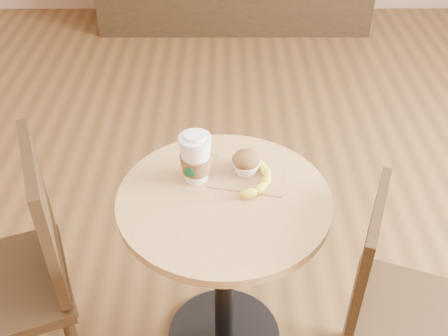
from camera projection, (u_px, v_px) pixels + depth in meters
name	position (u px, v px, depth m)	size (l,w,h in m)	color
cafe_table	(224.00, 247.00, 1.76)	(0.67, 0.67, 0.75)	black
chair_left	(19.00, 271.00, 1.67)	(0.54, 0.54, 0.95)	#322111
chair_right	(392.00, 301.00, 1.66)	(0.48, 0.48, 0.84)	#322111
kraft_bag	(249.00, 174.00, 1.70)	(0.24, 0.18, 0.00)	#AA7A52
coffee_cup	(196.00, 159.00, 1.64)	(0.10, 0.11, 0.17)	white
muffin	(246.00, 163.00, 1.68)	(0.09, 0.09, 0.08)	white
banana	(257.00, 176.00, 1.67)	(0.12, 0.23, 0.03)	yellow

